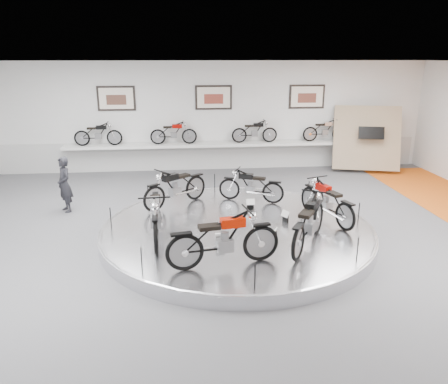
{
  "coord_description": "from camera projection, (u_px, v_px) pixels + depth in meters",
  "views": [
    {
      "loc": [
        -1.3,
        -9.25,
        4.15
      ],
      "look_at": [
        -0.28,
        0.6,
        1.06
      ],
      "focal_mm": 35.0,
      "sensor_mm": 36.0,
      "label": 1
    }
  ],
  "objects": [
    {
      "name": "bike_e",
      "position": [
        224.0,
        239.0,
        8.23
      ],
      "size": [
        1.98,
        0.99,
        1.11
      ],
      "primitive_type": null,
      "rotation": [
        0.0,
        0.0,
        6.46
      ],
      "color": "#AF1400",
      "rests_on": "display_platform"
    },
    {
      "name": "bike_a",
      "position": [
        327.0,
        201.0,
        10.51
      ],
      "size": [
        1.15,
        1.84,
        1.02
      ],
      "primitive_type": null,
      "rotation": [
        0.0,
        0.0,
        1.91
      ],
      "color": "#870803",
      "rests_on": "display_platform"
    },
    {
      "name": "visitor",
      "position": [
        65.0,
        185.0,
        11.99
      ],
      "size": [
        0.62,
        0.67,
        1.55
      ],
      "primitive_type": "imported",
      "rotation": [
        0.0,
        0.0,
        -0.98
      ],
      "color": "black",
      "rests_on": "floor"
    },
    {
      "name": "bike_b",
      "position": [
        251.0,
        186.0,
        11.95
      ],
      "size": [
        1.64,
        1.11,
        0.91
      ],
      "primitive_type": null,
      "rotation": [
        0.0,
        0.0,
        2.74
      ],
      "color": "black",
      "rests_on": "display_platform"
    },
    {
      "name": "display_panel",
      "position": [
        367.0,
        138.0,
        16.12
      ],
      "size": [
        2.56,
        1.52,
        2.3
      ],
      "primitive_type": "cube",
      "rotation": [
        -0.35,
        0.0,
        -0.26
      ],
      "color": "#9B7F68",
      "rests_on": "floor"
    },
    {
      "name": "bike_d",
      "position": [
        156.0,
        215.0,
        9.44
      ],
      "size": [
        0.76,
        1.94,
        1.13
      ],
      "primitive_type": null,
      "rotation": [
        0.0,
        0.0,
        4.75
      ],
      "color": "silver",
      "rests_on": "display_platform"
    },
    {
      "name": "shelf_bike_c",
      "position": [
        255.0,
        133.0,
        16.24
      ],
      "size": [
        1.22,
        0.43,
        0.73
      ],
      "primitive_type": null,
      "color": "black",
      "rests_on": "shelf"
    },
    {
      "name": "poster_center",
      "position": [
        214.0,
        97.0,
        15.96
      ],
      "size": [
        1.35,
        0.06,
        0.88
      ],
      "primitive_type": "cube",
      "color": "white",
      "rests_on": "wall_back"
    },
    {
      "name": "wall_back",
      "position": [
        214.0,
        117.0,
        16.2
      ],
      "size": [
        16.0,
        0.0,
        16.0
      ],
      "primitive_type": "plane",
      "rotation": [
        1.57,
        0.0,
        0.0
      ],
      "color": "silver",
      "rests_on": "floor"
    },
    {
      "name": "floor",
      "position": [
        238.0,
        243.0,
        10.15
      ],
      "size": [
        16.0,
        16.0,
        0.0
      ],
      "primitive_type": "plane",
      "color": "#525255",
      "rests_on": "ground"
    },
    {
      "name": "bike_f",
      "position": [
        309.0,
        222.0,
        9.08
      ],
      "size": [
        1.56,
        1.94,
        1.1
      ],
      "primitive_type": null,
      "rotation": [
        0.0,
        0.0,
        7.29
      ],
      "color": "black",
      "rests_on": "display_platform"
    },
    {
      "name": "platform_rim",
      "position": [
        237.0,
        227.0,
        10.36
      ],
      "size": [
        6.4,
        6.4,
        0.1
      ],
      "primitive_type": "torus",
      "color": "#B2B2BA",
      "rests_on": "display_platform"
    },
    {
      "name": "ceiling",
      "position": [
        240.0,
        64.0,
        8.96
      ],
      "size": [
        16.0,
        16.0,
        0.0
      ],
      "primitive_type": "plane",
      "rotation": [
        3.14,
        0.0,
        0.0
      ],
      "color": "white",
      "rests_on": "wall_back"
    },
    {
      "name": "poster_left",
      "position": [
        116.0,
        98.0,
        15.61
      ],
      "size": [
        1.35,
        0.06,
        0.88
      ],
      "primitive_type": "cube",
      "color": "white",
      "rests_on": "wall_back"
    },
    {
      "name": "display_platform",
      "position": [
        237.0,
        232.0,
        10.39
      ],
      "size": [
        6.4,
        6.4,
        0.3
      ],
      "primitive_type": "cylinder",
      "color": "silver",
      "rests_on": "floor"
    },
    {
      "name": "shelf_bike_d",
      "position": [
        325.0,
        132.0,
        16.5
      ],
      "size": [
        1.22,
        0.43,
        0.73
      ],
      "primitive_type": null,
      "color": "silver",
      "rests_on": "shelf"
    },
    {
      "name": "bike_c",
      "position": [
        175.0,
        187.0,
        11.62
      ],
      "size": [
        1.77,
        1.6,
        1.04
      ],
      "primitive_type": null,
      "rotation": [
        0.0,
        0.0,
        3.82
      ],
      "color": "black",
      "rests_on": "display_platform"
    },
    {
      "name": "shelf_bike_b",
      "position": [
        174.0,
        134.0,
        15.94
      ],
      "size": [
        1.22,
        0.43,
        0.73
      ],
      "primitive_type": null,
      "color": "#870803",
      "rests_on": "shelf"
    },
    {
      "name": "shelf",
      "position": [
        215.0,
        145.0,
        16.21
      ],
      "size": [
        11.0,
        0.55,
        0.1
      ],
      "primitive_type": "cube",
      "color": "silver",
      "rests_on": "wall_back"
    },
    {
      "name": "poster_right",
      "position": [
        307.0,
        97.0,
        16.3
      ],
      "size": [
        1.35,
        0.06,
        0.88
      ],
      "primitive_type": "cube",
      "color": "white",
      "rests_on": "wall_back"
    },
    {
      "name": "shelf_bike_a",
      "position": [
        98.0,
        136.0,
        15.68
      ],
      "size": [
        1.22,
        0.43,
        0.73
      ],
      "primitive_type": null,
      "color": "black",
      "rests_on": "shelf"
    },
    {
      "name": "dado_band",
      "position": [
        214.0,
        155.0,
        16.61
      ],
      "size": [
        15.68,
        0.04,
        1.1
      ],
      "primitive_type": "cube",
      "color": "#BCBCBA",
      "rests_on": "floor"
    }
  ]
}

